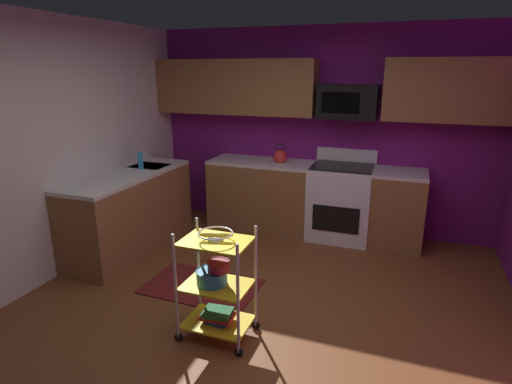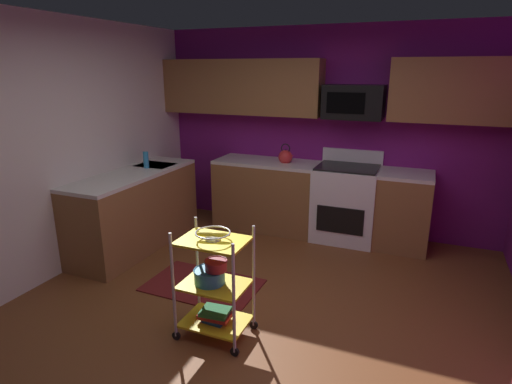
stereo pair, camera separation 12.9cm
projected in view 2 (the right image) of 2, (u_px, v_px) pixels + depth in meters
name	position (u px, v px, depth m)	size (l,w,h in m)	color
floor	(253.00, 320.00, 3.62)	(4.40, 4.80, 0.04)	brown
wall_back	(326.00, 131.00, 5.40)	(4.52, 0.06, 2.60)	#751970
wall_left	(42.00, 152.00, 4.07)	(0.06, 4.80, 2.60)	silver
counter_run	(247.00, 204.00, 5.20)	(3.56, 2.40, 0.92)	brown
oven_range	(346.00, 202.00, 5.21)	(0.76, 0.65, 1.10)	white
upper_cabinets	(317.00, 88.00, 5.10)	(4.40, 0.33, 0.70)	brown
microwave	(354.00, 102.00, 4.95)	(0.70, 0.39, 0.40)	black
rolling_cart	(214.00, 284.00, 3.28)	(0.58, 0.39, 0.91)	silver
fruit_bowl	(213.00, 234.00, 3.16)	(0.27, 0.27, 0.07)	silver
mixing_bowl_large	(210.00, 276.00, 3.27)	(0.25, 0.25, 0.11)	#338CBF
mixing_bowl_small	(216.00, 265.00, 3.23)	(0.18, 0.18, 0.08)	maroon
book_stack	(215.00, 315.00, 3.35)	(0.26, 0.20, 0.09)	#1E4C8C
kettle	(285.00, 157.00, 5.35)	(0.21, 0.18, 0.26)	red
dish_soap_bottle	(146.00, 160.00, 5.05)	(0.06, 0.06, 0.20)	#2D8CBF
floor_rug	(203.00, 285.00, 4.16)	(1.10, 0.70, 0.01)	maroon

